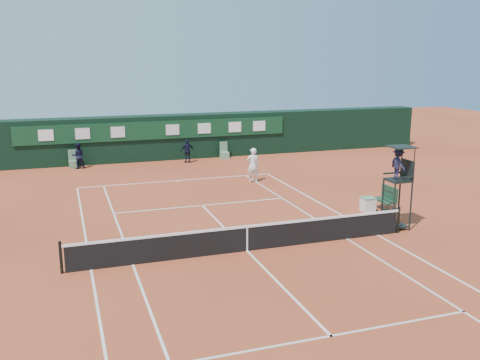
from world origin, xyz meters
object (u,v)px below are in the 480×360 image
at_px(player_bench, 387,197).
at_px(cooler, 368,204).
at_px(tennis_net, 247,238).
at_px(umpire_chair, 399,170).
at_px(player, 253,165).

relative_size(player_bench, cooler, 1.86).
distance_m(tennis_net, cooler, 7.59).
distance_m(tennis_net, player_bench, 8.41).
bearing_deg(player_bench, umpire_chair, -116.55).
bearing_deg(player_bench, player, 118.52).
bearing_deg(umpire_chair, tennis_net, -175.63).
bearing_deg(umpire_chair, player, 105.43).
bearing_deg(umpire_chair, player_bench, 63.45).
relative_size(tennis_net, player, 6.65).
bearing_deg(tennis_net, player_bench, 20.84).
relative_size(cooler, player, 0.33).
bearing_deg(cooler, player_bench, -5.06).
height_order(umpire_chair, cooler, umpire_chair).
height_order(tennis_net, player, player).
relative_size(tennis_net, player_bench, 10.75).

